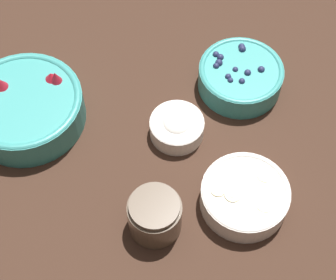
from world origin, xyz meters
TOP-DOWN VIEW (x-y plane):
  - ground_plane at (0.00, 0.00)m, footprint 4.00×4.00m
  - bowl_strawberries at (0.20, -0.10)m, footprint 0.24×0.24m
  - bowl_blueberries at (-0.25, -0.11)m, footprint 0.18×0.18m
  - bowl_bananas at (-0.19, 0.16)m, footprint 0.16×0.16m
  - bowl_cream at (-0.10, -0.02)m, footprint 0.11×0.11m
  - jar_chocolate at (-0.02, 0.18)m, footprint 0.10×0.10m

SIDE VIEW (x-z plane):
  - ground_plane at x=0.00m, z-range 0.00..0.00m
  - bowl_cream at x=-0.10m, z-range 0.00..0.05m
  - bowl_bananas at x=-0.19m, z-range 0.00..0.06m
  - bowl_blueberries at x=-0.25m, z-range 0.00..0.07m
  - jar_chocolate at x=-0.02m, z-range 0.00..0.08m
  - bowl_strawberries at x=0.20m, z-range 0.00..0.09m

